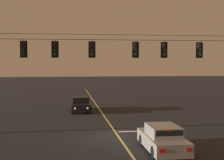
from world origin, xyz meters
name	(u,v)px	position (x,y,z in m)	size (l,w,h in m)	color
ground_plane	(119,137)	(0.00, 0.00, 0.00)	(180.00, 180.00, 0.00)	black
lane_centre_stripe	(104,116)	(0.00, 8.08, 0.00)	(0.14, 60.00, 0.01)	#D1C64C
stop_bar_paint	(143,131)	(1.90, 1.48, 0.00)	(3.40, 0.36, 0.01)	silver
signal_span_assembly	(114,73)	(0.00, 2.08, 3.96)	(19.46, 0.32, 7.61)	#38281C
traffic_light_leftmost	(23,49)	(-6.02, 2.07, 5.55)	(0.48, 0.41, 1.22)	black
traffic_light_left_inner	(55,49)	(-3.97, 2.07, 5.55)	(0.48, 0.41, 1.22)	black
traffic_light_centre	(92,49)	(-1.49, 2.07, 5.55)	(0.48, 0.41, 1.22)	black
traffic_light_right_inner	(136,50)	(1.54, 2.07, 5.55)	(0.48, 0.41, 1.22)	black
traffic_light_rightmost	(165,50)	(3.57, 2.07, 5.55)	(0.48, 0.41, 1.22)	black
traffic_light_far_right	(200,50)	(6.14, 2.07, 5.55)	(0.48, 0.41, 1.22)	black
car_waiting_near_lane	(163,139)	(1.77, -3.72, 0.65)	(1.80, 4.33, 1.39)	gray
car_oncoming_lead	(81,104)	(-1.91, 11.46, 0.65)	(1.80, 4.42, 1.39)	black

